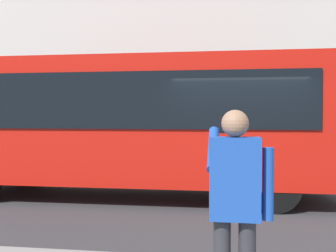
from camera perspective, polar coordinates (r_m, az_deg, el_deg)
ground_plane at (r=8.40m, az=9.86°, el=-10.96°), size 60.00×60.00×0.00m
building_facade_far at (r=15.58m, az=9.41°, el=17.01°), size 28.00×1.55×12.00m
red_bus at (r=9.04m, az=-5.42°, el=0.69°), size 9.05×2.54×3.08m
pedestrian_photographer at (r=3.35m, az=9.46°, el=-9.94°), size 0.53×0.52×1.70m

